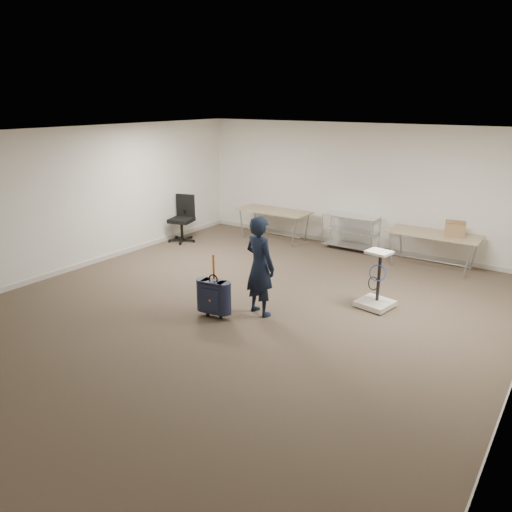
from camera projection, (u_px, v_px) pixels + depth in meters
The scene contains 10 objects.
ground at pixel (242, 311), 8.11m from camera, with size 9.00×9.00×0.00m, color #46372A.
room_shell at pixel (286, 283), 9.18m from camera, with size 8.00×9.00×9.00m.
folding_table_left at pixel (274, 212), 12.03m from camera, with size 1.80×0.75×0.73m.
folding_table_right at pixel (434, 236), 9.98m from camera, with size 1.80×0.75×0.73m.
wire_shelf at pixel (351, 231), 11.28m from camera, with size 1.22×0.47×0.80m.
person at pixel (260, 266), 7.79m from camera, with size 0.58×0.38×1.60m, color black.
suitcase at pixel (214, 297), 7.77m from camera, with size 0.40×0.27×1.03m.
office_chair at pixel (183, 227), 12.00m from camera, with size 0.67×0.67×1.11m.
equipment_cart at pixel (376, 293), 8.19m from camera, with size 0.61×0.61×0.97m.
cardboard_box at pixel (455, 229), 9.74m from camera, with size 0.38×0.28×0.28m, color #8C6341.
Camera 1 is at (4.41, -6.02, 3.31)m, focal length 35.00 mm.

